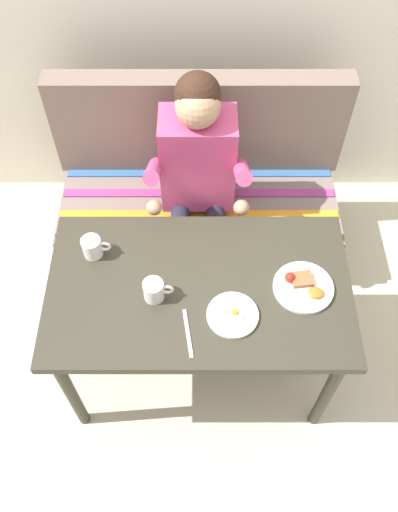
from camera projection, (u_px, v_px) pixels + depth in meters
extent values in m
plane|color=beige|center=(199.00, 362.00, 2.69)|extent=(8.00, 8.00, 0.00)
cube|color=#333024|center=(199.00, 289.00, 2.11)|extent=(1.20, 0.70, 0.04)
cylinder|color=#333024|center=(71.00, 392.00, 2.24)|extent=(0.05, 0.05, 0.69)
cylinder|color=#333024|center=(327.00, 393.00, 2.24)|extent=(0.05, 0.05, 0.69)
cylinder|color=#333024|center=(87.00, 276.00, 2.57)|extent=(0.05, 0.05, 0.69)
cylinder|color=#333024|center=(311.00, 277.00, 2.57)|extent=(0.05, 0.05, 0.69)
cube|color=#725F55|center=(199.00, 225.00, 2.94)|extent=(1.44, 0.56, 0.40)
cube|color=slate|center=(199.00, 197.00, 2.75)|extent=(1.40, 0.52, 0.06)
cube|color=#725F55|center=(199.00, 124.00, 2.63)|extent=(1.44, 0.12, 0.54)
cube|color=orange|center=(199.00, 214.00, 2.64)|extent=(1.38, 0.05, 0.01)
cube|color=#93387A|center=(199.00, 193.00, 2.72)|extent=(1.38, 0.05, 0.01)
cube|color=#336099|center=(199.00, 173.00, 2.80)|extent=(1.38, 0.05, 0.01)
cube|color=#C04273|center=(198.00, 160.00, 2.44)|extent=(0.34, 0.22, 0.48)
sphere|color=tan|center=(198.00, 106.00, 2.16)|extent=(0.19, 0.19, 0.19)
sphere|color=#331E14|center=(198.00, 95.00, 2.16)|extent=(0.19, 0.19, 0.19)
cylinder|color=#C04273|center=(154.00, 171.00, 2.31)|extent=(0.07, 0.29, 0.23)
cylinder|color=#C04273|center=(242.00, 171.00, 2.30)|extent=(0.07, 0.29, 0.23)
sphere|color=tan|center=(154.00, 208.00, 2.32)|extent=(0.07, 0.07, 0.07)
sphere|color=tan|center=(241.00, 208.00, 2.32)|extent=(0.07, 0.07, 0.07)
cylinder|color=#232333|center=(180.00, 221.00, 2.54)|extent=(0.09, 0.34, 0.09)
cylinder|color=#232333|center=(181.00, 281.00, 2.66)|extent=(0.08, 0.08, 0.52)
cube|color=black|center=(182.00, 314.00, 2.82)|extent=(0.09, 0.20, 0.05)
cylinder|color=#232333|center=(216.00, 222.00, 2.54)|extent=(0.09, 0.34, 0.09)
cylinder|color=#232333|center=(215.00, 281.00, 2.66)|extent=(0.08, 0.08, 0.52)
cube|color=black|center=(214.00, 314.00, 2.82)|extent=(0.09, 0.20, 0.05)
cylinder|color=white|center=(303.00, 288.00, 2.08)|extent=(0.24, 0.24, 0.02)
cube|color=#925834|center=(302.00, 279.00, 2.08)|extent=(0.09, 0.08, 0.02)
sphere|color=red|center=(290.00, 278.00, 2.07)|extent=(0.04, 0.04, 0.04)
ellipsoid|color=#CC6623|center=(316.00, 293.00, 2.04)|extent=(0.06, 0.05, 0.02)
cylinder|color=white|center=(232.00, 315.00, 2.01)|extent=(0.20, 0.20, 0.01)
ellipsoid|color=white|center=(233.00, 314.00, 2.00)|extent=(0.09, 0.08, 0.01)
sphere|color=yellow|center=(235.00, 312.00, 1.99)|extent=(0.03, 0.03, 0.03)
cylinder|color=white|center=(153.00, 290.00, 2.03)|extent=(0.08, 0.08, 0.09)
cylinder|color=brown|center=(153.00, 285.00, 1.99)|extent=(0.07, 0.07, 0.01)
torus|color=white|center=(167.00, 290.00, 2.02)|extent=(0.05, 0.01, 0.05)
cylinder|color=white|center=(92.00, 247.00, 2.14)|extent=(0.08, 0.08, 0.09)
cylinder|color=brown|center=(90.00, 241.00, 2.11)|extent=(0.07, 0.07, 0.01)
torus|color=white|center=(105.00, 246.00, 2.14)|extent=(0.05, 0.01, 0.05)
cube|color=silver|center=(188.00, 333.00, 1.97)|extent=(0.04, 0.20, 0.00)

